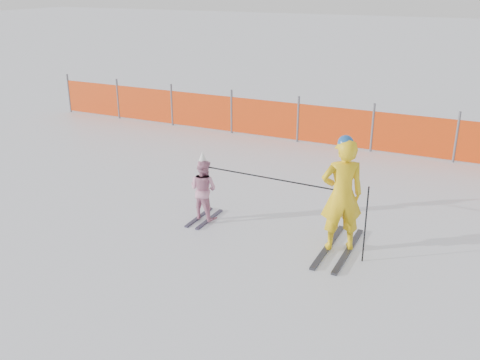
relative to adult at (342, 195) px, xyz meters
name	(u,v)px	position (x,y,z in m)	size (l,w,h in m)	color
ground	(227,246)	(-1.70, -0.67, -0.97)	(120.00, 120.00, 0.00)	white
adult	(342,195)	(0.00, 0.00, 0.00)	(0.81, 1.65, 1.95)	black
child	(203,189)	(-2.57, 0.09, -0.37)	(0.60, 0.93, 1.31)	black
ski_poles	(300,193)	(-0.67, -0.04, -0.08)	(2.90, 0.31, 1.26)	black
safety_fence	(281,120)	(-3.24, 5.57, -0.42)	(15.14, 0.06, 1.25)	#595960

